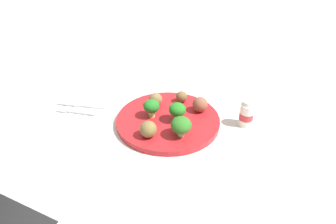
{
  "coord_description": "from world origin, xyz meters",
  "views": [
    {
      "loc": [
        -0.14,
        0.7,
        0.51
      ],
      "look_at": [
        0.0,
        0.0,
        0.04
      ],
      "focal_mm": 34.41,
      "sensor_mm": 36.0,
      "label": 1
    }
  ],
  "objects_px": {
    "plate": "(168,121)",
    "meatball_back_right": "(155,100)",
    "broccoli_floret_back_right": "(152,106)",
    "fork": "(74,111)",
    "meatball_front_left": "(148,129)",
    "meatball_mid_right": "(182,97)",
    "knife": "(80,105)",
    "yogurt_bottle": "(246,114)",
    "napkin": "(80,110)",
    "meatball_front_right": "(200,104)",
    "broccoli_floret_far_rim": "(181,125)",
    "broccoli_floret_center": "(177,110)"
  },
  "relations": [
    {
      "from": "meatball_back_right",
      "to": "fork",
      "type": "height_order",
      "value": "meatball_back_right"
    },
    {
      "from": "meatball_back_right",
      "to": "yogurt_bottle",
      "type": "bearing_deg",
      "value": 175.33
    },
    {
      "from": "plate",
      "to": "broccoli_floret_center",
      "type": "bearing_deg",
      "value": 168.37
    },
    {
      "from": "meatball_front_right",
      "to": "fork",
      "type": "xyz_separation_m",
      "value": [
        0.35,
        0.06,
        -0.03
      ]
    },
    {
      "from": "fork",
      "to": "yogurt_bottle",
      "type": "relative_size",
      "value": 1.65
    },
    {
      "from": "broccoli_floret_back_right",
      "to": "fork",
      "type": "bearing_deg",
      "value": 2.69
    },
    {
      "from": "plate",
      "to": "broccoli_floret_far_rim",
      "type": "height_order",
      "value": "broccoli_floret_far_rim"
    },
    {
      "from": "meatball_mid_right",
      "to": "knife",
      "type": "xyz_separation_m",
      "value": [
        0.29,
        0.06,
        -0.02
      ]
    },
    {
      "from": "plate",
      "to": "meatball_mid_right",
      "type": "xyz_separation_m",
      "value": [
        -0.02,
        -0.09,
        0.02
      ]
    },
    {
      "from": "meatball_front_left",
      "to": "knife",
      "type": "distance_m",
      "value": 0.27
    },
    {
      "from": "napkin",
      "to": "knife",
      "type": "height_order",
      "value": "knife"
    },
    {
      "from": "plate",
      "to": "fork",
      "type": "relative_size",
      "value": 2.32
    },
    {
      "from": "meatball_front_right",
      "to": "meatball_front_left",
      "type": "bearing_deg",
      "value": 51.56
    },
    {
      "from": "broccoli_floret_back_right",
      "to": "yogurt_bottle",
      "type": "height_order",
      "value": "yogurt_bottle"
    },
    {
      "from": "yogurt_bottle",
      "to": "meatball_mid_right",
      "type": "bearing_deg",
      "value": -17.11
    },
    {
      "from": "broccoli_floret_back_right",
      "to": "meatball_back_right",
      "type": "relative_size",
      "value": 1.28
    },
    {
      "from": "meatball_mid_right",
      "to": "meatball_back_right",
      "type": "bearing_deg",
      "value": 27.55
    },
    {
      "from": "meatball_mid_right",
      "to": "meatball_front_left",
      "type": "bearing_deg",
      "value": 73.44
    },
    {
      "from": "plate",
      "to": "meatball_back_right",
      "type": "xyz_separation_m",
      "value": [
        0.05,
        -0.06,
        0.03
      ]
    },
    {
      "from": "fork",
      "to": "knife",
      "type": "relative_size",
      "value": 0.83
    },
    {
      "from": "meatball_front_left",
      "to": "meatball_mid_right",
      "type": "xyz_separation_m",
      "value": [
        -0.05,
        -0.18,
        -0.0
      ]
    },
    {
      "from": "broccoli_floret_center",
      "to": "fork",
      "type": "height_order",
      "value": "broccoli_floret_center"
    },
    {
      "from": "meatball_front_left",
      "to": "meatball_back_right",
      "type": "height_order",
      "value": "meatball_front_left"
    },
    {
      "from": "meatball_front_left",
      "to": "napkin",
      "type": "bearing_deg",
      "value": -22.95
    },
    {
      "from": "broccoli_floret_back_right",
      "to": "meatball_front_right",
      "type": "xyz_separation_m",
      "value": [
        -0.12,
        -0.05,
        -0.01
      ]
    },
    {
      "from": "meatball_front_right",
      "to": "fork",
      "type": "height_order",
      "value": "meatball_front_right"
    },
    {
      "from": "plate",
      "to": "meatball_back_right",
      "type": "relative_size",
      "value": 7.12
    },
    {
      "from": "meatball_mid_right",
      "to": "yogurt_bottle",
      "type": "bearing_deg",
      "value": 162.89
    },
    {
      "from": "yogurt_bottle",
      "to": "meatball_front_left",
      "type": "bearing_deg",
      "value": 27.15
    },
    {
      "from": "broccoli_floret_center",
      "to": "napkin",
      "type": "xyz_separation_m",
      "value": [
        0.29,
        -0.02,
        -0.05
      ]
    },
    {
      "from": "plate",
      "to": "meatball_back_right",
      "type": "height_order",
      "value": "meatball_back_right"
    },
    {
      "from": "meatball_mid_right",
      "to": "napkin",
      "type": "relative_size",
      "value": 0.19
    },
    {
      "from": "broccoli_floret_far_rim",
      "to": "knife",
      "type": "distance_m",
      "value": 0.34
    },
    {
      "from": "meatball_back_right",
      "to": "fork",
      "type": "relative_size",
      "value": 0.33
    },
    {
      "from": "meatball_front_left",
      "to": "yogurt_bottle",
      "type": "relative_size",
      "value": 0.58
    },
    {
      "from": "meatball_mid_right",
      "to": "knife",
      "type": "relative_size",
      "value": 0.23
    },
    {
      "from": "yogurt_bottle",
      "to": "meatball_back_right",
      "type": "bearing_deg",
      "value": -4.67
    },
    {
      "from": "broccoli_floret_center",
      "to": "plate",
      "type": "bearing_deg",
      "value": -11.63
    },
    {
      "from": "broccoli_floret_far_rim",
      "to": "yogurt_bottle",
      "type": "distance_m",
      "value": 0.19
    },
    {
      "from": "plate",
      "to": "meatball_mid_right",
      "type": "height_order",
      "value": "meatball_mid_right"
    },
    {
      "from": "meatball_mid_right",
      "to": "fork",
      "type": "xyz_separation_m",
      "value": [
        0.29,
        0.1,
        -0.02
      ]
    },
    {
      "from": "plate",
      "to": "broccoli_floret_far_rim",
      "type": "xyz_separation_m",
      "value": [
        -0.05,
        0.07,
        0.04
      ]
    },
    {
      "from": "napkin",
      "to": "yogurt_bottle",
      "type": "bearing_deg",
      "value": -177.11
    },
    {
      "from": "napkin",
      "to": "broccoli_floret_back_right",
      "type": "bearing_deg",
      "value": 178.13
    },
    {
      "from": "meatball_front_left",
      "to": "meatball_front_right",
      "type": "bearing_deg",
      "value": -128.44
    },
    {
      "from": "meatball_front_right",
      "to": "yogurt_bottle",
      "type": "bearing_deg",
      "value": 171.69
    },
    {
      "from": "plate",
      "to": "napkin",
      "type": "height_order",
      "value": "plate"
    },
    {
      "from": "plate",
      "to": "meatball_front_left",
      "type": "relative_size",
      "value": 6.57
    },
    {
      "from": "meatball_front_left",
      "to": "meatball_back_right",
      "type": "distance_m",
      "value": 0.14
    },
    {
      "from": "meatball_front_right",
      "to": "napkin",
      "type": "distance_m",
      "value": 0.35
    }
  ]
}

